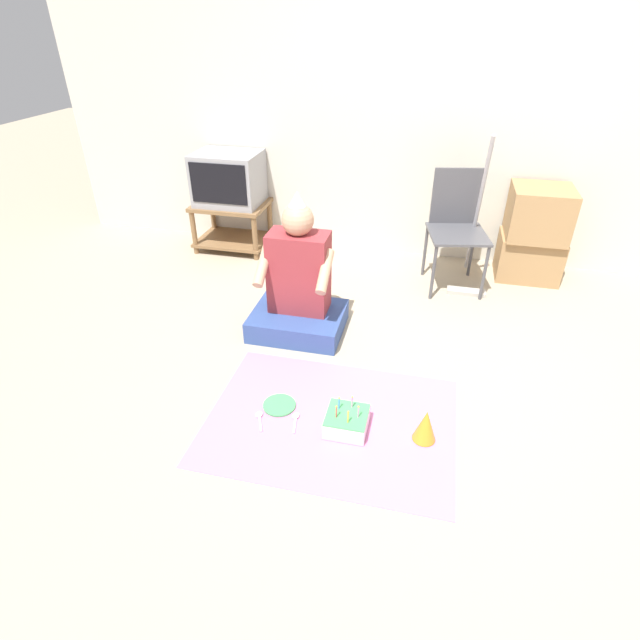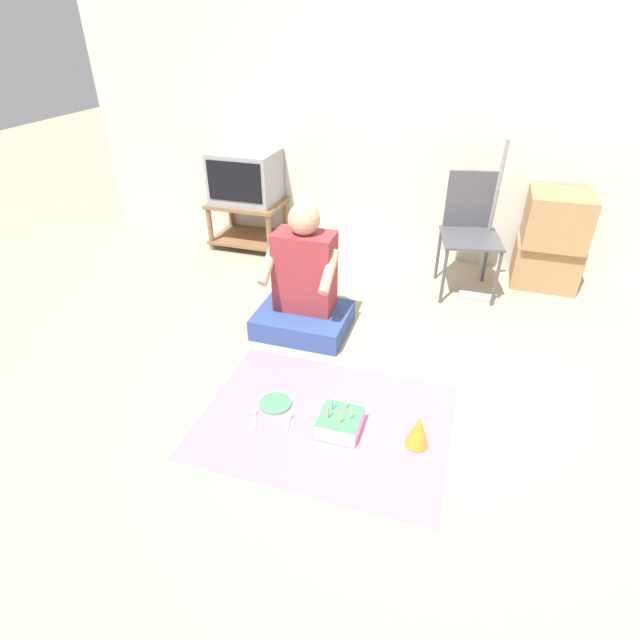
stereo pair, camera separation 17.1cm
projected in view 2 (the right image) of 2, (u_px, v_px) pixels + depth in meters
The scene contains 14 objects.
ground_plane at pixel (405, 411), 2.63m from camera, with size 16.00×16.00×0.00m, color tan.
wall_back at pixel (467, 96), 3.61m from camera, with size 6.40×0.06×2.55m.
tv_stand at pixel (249, 219), 4.37m from camera, with size 0.61×0.46×0.40m.
tv at pixel (245, 177), 4.18m from camera, with size 0.53×0.43×0.42m.
folding_chair at pixel (470, 226), 3.58m from camera, with size 0.48×0.50×0.85m.
cardboard_box_stack at pixel (552, 239), 3.67m from camera, with size 0.47×0.42×0.71m.
dust_mop at pixel (486, 252), 3.58m from camera, with size 0.28×0.47×1.14m.
person_seated at pixel (304, 288), 3.18m from camera, with size 0.59×0.48×0.92m.
party_cloth at pixel (325, 421), 2.57m from camera, with size 1.26×0.94×0.01m.
birthday_cake at pixel (340, 422), 2.48m from camera, with size 0.21×0.21×0.17m.
party_hat_blue at pixel (418, 431), 2.38m from camera, with size 0.12×0.12×0.18m.
paper_plate at pixel (275, 403), 2.67m from camera, with size 0.18×0.18×0.01m.
plastic_spoon_near at pixel (290, 416), 2.58m from camera, with size 0.05×0.14×0.01m.
plastic_spoon_far at pixel (254, 413), 2.60m from camera, with size 0.07×0.14×0.01m.
Camera 2 is at (0.17, -2.02, 1.80)m, focal length 28.00 mm.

